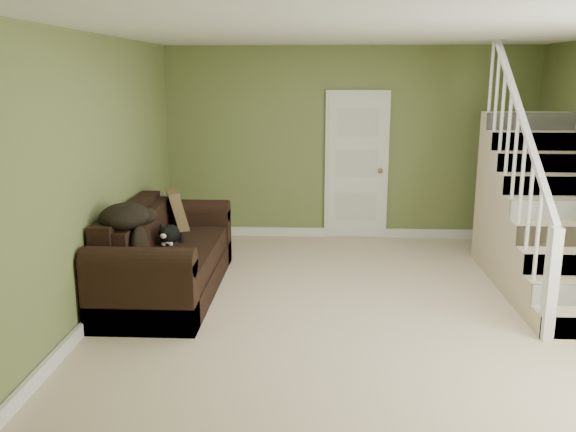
# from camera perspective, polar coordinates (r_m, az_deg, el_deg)

# --- Properties ---
(floor) EXTENTS (5.00, 5.50, 0.01)m
(floor) POSITION_cam_1_polar(r_m,az_deg,el_deg) (6.02, 6.79, -8.69)
(floor) COLOR #C9B991
(floor) RESTS_ON ground
(ceiling) EXTENTS (5.00, 5.50, 0.01)m
(ceiling) POSITION_cam_1_polar(r_m,az_deg,el_deg) (5.60, 7.54, 16.82)
(ceiling) COLOR white
(ceiling) RESTS_ON wall_back
(wall_back) EXTENTS (5.00, 0.04, 2.60)m
(wall_back) POSITION_cam_1_polar(r_m,az_deg,el_deg) (8.39, 5.78, 6.73)
(wall_back) COLOR olive
(wall_back) RESTS_ON floor
(wall_front) EXTENTS (5.00, 0.04, 2.60)m
(wall_front) POSITION_cam_1_polar(r_m,az_deg,el_deg) (3.01, 10.96, -5.17)
(wall_front) COLOR olive
(wall_front) RESTS_ON floor
(wall_left) EXTENTS (0.04, 5.50, 2.60)m
(wall_left) POSITION_cam_1_polar(r_m,az_deg,el_deg) (6.02, -17.36, 3.66)
(wall_left) COLOR olive
(wall_left) RESTS_ON floor
(baseboard_back) EXTENTS (5.00, 0.04, 0.12)m
(baseboard_back) POSITION_cam_1_polar(r_m,az_deg,el_deg) (8.59, 5.60, -1.54)
(baseboard_back) COLOR white
(baseboard_back) RESTS_ON floor
(baseboard_left) EXTENTS (0.04, 5.50, 0.12)m
(baseboard_left) POSITION_cam_1_polar(r_m,az_deg,el_deg) (6.32, -16.33, -7.48)
(baseboard_left) COLOR white
(baseboard_left) RESTS_ON floor
(door) EXTENTS (0.86, 0.12, 2.02)m
(door) POSITION_cam_1_polar(r_m,az_deg,el_deg) (8.39, 6.43, 4.69)
(door) COLOR white
(door) RESTS_ON floor
(staircase) EXTENTS (1.00, 2.51, 2.82)m
(staircase) POSITION_cam_1_polar(r_m,az_deg,el_deg) (7.16, 22.54, -0.70)
(staircase) COLOR #C9B991
(staircase) RESTS_ON floor
(sofa) EXTENTS (0.99, 2.30, 0.91)m
(sofa) POSITION_cam_1_polar(r_m,az_deg,el_deg) (6.47, -11.56, -4.06)
(sofa) COLOR black
(sofa) RESTS_ON floor
(side_table) EXTENTS (0.55, 0.55, 0.85)m
(side_table) POSITION_cam_1_polar(r_m,az_deg,el_deg) (7.61, -10.67, -1.64)
(side_table) COLOR black
(side_table) RESTS_ON floor
(cat) EXTENTS (0.25, 0.53, 0.26)m
(cat) POSITION_cam_1_polar(r_m,az_deg,el_deg) (6.51, -11.08, -1.70)
(cat) COLOR black
(cat) RESTS_ON sofa
(banana) EXTENTS (0.06, 0.19, 0.05)m
(banana) POSITION_cam_1_polar(r_m,az_deg,el_deg) (6.00, -10.57, -3.66)
(banana) COLOR gold
(banana) RESTS_ON sofa
(throw_pillow) EXTENTS (0.37, 0.53, 0.50)m
(throw_pillow) POSITION_cam_1_polar(r_m,az_deg,el_deg) (7.17, -10.28, 0.53)
(throw_pillow) COLOR #49331D
(throw_pillow) RESTS_ON sofa
(throw_blanket) EXTENTS (0.56, 0.66, 0.24)m
(throw_blanket) POSITION_cam_1_polar(r_m,az_deg,el_deg) (5.87, -15.09, -0.02)
(throw_blanket) COLOR black
(throw_blanket) RESTS_ON sofa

